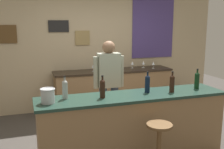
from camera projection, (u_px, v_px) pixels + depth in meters
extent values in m
plane|color=#423D38|center=(123.00, 144.00, 4.25)|extent=(10.00, 10.00, 0.00)
cube|color=tan|center=(91.00, 46.00, 5.87)|extent=(6.00, 0.06, 2.80)
cube|color=brown|center=(8.00, 34.00, 5.25)|extent=(0.34, 0.02, 0.36)
cube|color=black|center=(59.00, 26.00, 5.53)|extent=(0.42, 0.02, 0.24)
cube|color=#997F4C|center=(82.00, 38.00, 5.73)|extent=(0.32, 0.02, 0.31)
cube|color=#4C3D7F|center=(153.00, 25.00, 6.20)|extent=(1.04, 0.02, 1.52)
cube|color=olive|center=(133.00, 127.00, 3.79)|extent=(2.63, 0.57, 0.88)
cube|color=#1E382D|center=(133.00, 96.00, 3.70)|extent=(2.69, 0.60, 0.04)
cube|color=olive|center=(114.00, 91.00, 5.82)|extent=(2.52, 0.53, 0.86)
cube|color=#2D2319|center=(114.00, 71.00, 5.74)|extent=(2.57, 0.56, 0.04)
cylinder|color=#384766|center=(114.00, 111.00, 4.52)|extent=(0.13, 0.13, 0.86)
cylinder|color=#384766|center=(103.00, 112.00, 4.46)|extent=(0.13, 0.13, 0.86)
cube|color=#9EA38E|center=(109.00, 70.00, 4.35)|extent=(0.36, 0.20, 0.56)
sphere|color=brown|center=(109.00, 47.00, 4.28)|extent=(0.21, 0.21, 0.21)
cylinder|color=#9EA38E|center=(121.00, 71.00, 4.43)|extent=(0.08, 0.08, 0.52)
cylinder|color=#9EA38E|center=(96.00, 73.00, 4.29)|extent=(0.08, 0.08, 0.52)
cylinder|color=brown|center=(160.00, 125.00, 3.27)|extent=(0.32, 0.32, 0.03)
cylinder|color=#999E99|center=(65.00, 91.00, 3.48)|extent=(0.07, 0.07, 0.20)
sphere|color=#999E99|center=(65.00, 83.00, 3.46)|extent=(0.07, 0.07, 0.07)
cylinder|color=#999E99|center=(65.00, 81.00, 3.45)|extent=(0.03, 0.03, 0.09)
cylinder|color=black|center=(64.00, 77.00, 3.44)|extent=(0.03, 0.03, 0.02)
cylinder|color=black|center=(103.00, 91.00, 3.52)|extent=(0.07, 0.07, 0.20)
sphere|color=black|center=(102.00, 82.00, 3.50)|extent=(0.07, 0.07, 0.07)
cylinder|color=black|center=(102.00, 80.00, 3.49)|extent=(0.03, 0.03, 0.09)
cylinder|color=black|center=(102.00, 76.00, 3.48)|extent=(0.03, 0.03, 0.02)
cylinder|color=black|center=(147.00, 86.00, 3.80)|extent=(0.07, 0.07, 0.20)
sphere|color=black|center=(148.00, 78.00, 3.77)|extent=(0.07, 0.07, 0.07)
cylinder|color=black|center=(148.00, 76.00, 3.77)|extent=(0.03, 0.03, 0.09)
cylinder|color=black|center=(148.00, 72.00, 3.76)|extent=(0.03, 0.03, 0.02)
cylinder|color=black|center=(172.00, 85.00, 3.81)|extent=(0.07, 0.07, 0.20)
sphere|color=black|center=(172.00, 78.00, 3.79)|extent=(0.07, 0.07, 0.07)
cylinder|color=black|center=(172.00, 75.00, 3.78)|extent=(0.03, 0.03, 0.09)
cylinder|color=black|center=(173.00, 72.00, 3.77)|extent=(0.03, 0.03, 0.02)
cylinder|color=black|center=(197.00, 82.00, 4.02)|extent=(0.07, 0.07, 0.20)
sphere|color=black|center=(197.00, 75.00, 4.00)|extent=(0.07, 0.07, 0.07)
cylinder|color=black|center=(197.00, 73.00, 3.99)|extent=(0.03, 0.03, 0.09)
cylinder|color=black|center=(198.00, 69.00, 3.98)|extent=(0.03, 0.03, 0.02)
cylinder|color=#B7BABF|center=(48.00, 96.00, 3.29)|extent=(0.17, 0.17, 0.18)
torus|color=#B7BABF|center=(47.00, 89.00, 3.28)|extent=(0.19, 0.19, 0.02)
cylinder|color=silver|center=(93.00, 71.00, 5.57)|extent=(0.06, 0.06, 0.00)
cylinder|color=silver|center=(93.00, 69.00, 5.56)|extent=(0.01, 0.01, 0.07)
cone|color=silver|center=(93.00, 66.00, 5.55)|extent=(0.07, 0.07, 0.08)
cylinder|color=silver|center=(110.00, 70.00, 5.68)|extent=(0.06, 0.06, 0.00)
cylinder|color=silver|center=(110.00, 68.00, 5.67)|extent=(0.01, 0.01, 0.07)
cone|color=silver|center=(110.00, 65.00, 5.66)|extent=(0.07, 0.07, 0.08)
cylinder|color=silver|center=(132.00, 68.00, 5.96)|extent=(0.06, 0.06, 0.00)
cylinder|color=silver|center=(132.00, 66.00, 5.95)|extent=(0.01, 0.01, 0.07)
cone|color=silver|center=(132.00, 63.00, 5.94)|extent=(0.07, 0.07, 0.08)
cylinder|color=silver|center=(143.00, 68.00, 6.01)|extent=(0.06, 0.06, 0.00)
cylinder|color=silver|center=(143.00, 66.00, 6.00)|extent=(0.01, 0.01, 0.07)
cone|color=silver|center=(143.00, 63.00, 5.99)|extent=(0.07, 0.07, 0.08)
cylinder|color=silver|center=(153.00, 68.00, 5.94)|extent=(0.06, 0.06, 0.00)
cylinder|color=silver|center=(153.00, 66.00, 5.93)|extent=(0.01, 0.01, 0.07)
cone|color=silver|center=(153.00, 63.00, 5.92)|extent=(0.07, 0.07, 0.08)
cylinder|color=#B2332D|center=(103.00, 69.00, 5.58)|extent=(0.08, 0.08, 0.09)
torus|color=#B2332D|center=(106.00, 69.00, 5.60)|extent=(0.06, 0.01, 0.06)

